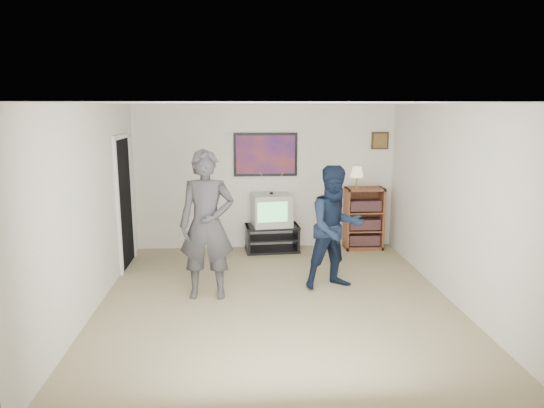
{
  "coord_description": "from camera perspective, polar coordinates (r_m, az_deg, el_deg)",
  "views": [
    {
      "loc": [
        -0.46,
        -5.86,
        2.47
      ],
      "look_at": [
        -0.01,
        0.65,
        1.15
      ],
      "focal_mm": 32.0,
      "sensor_mm": 36.0,
      "label": 1
    }
  ],
  "objects": [
    {
      "name": "doorway",
      "position": [
        7.8,
        -17.0,
        0.08
      ],
      "size": [
        0.03,
        0.85,
        2.0
      ],
      "primitive_type": "cube",
      "color": "black",
      "rests_on": "room_shell"
    },
    {
      "name": "person_short",
      "position": [
        6.64,
        7.47,
        -2.78
      ],
      "size": [
        0.96,
        0.83,
        1.7
      ],
      "primitive_type": "imported",
      "rotation": [
        0.0,
        0.0,
        0.25
      ],
      "color": "#111C31",
      "rests_on": "room_shell"
    },
    {
      "name": "media_stand",
      "position": [
        8.41,
        0.01,
        -4.02
      ],
      "size": [
        0.95,
        0.57,
        0.46
      ],
      "rotation": [
        0.0,
        0.0,
        0.07
      ],
      "color": "black",
      "rests_on": "room_shell"
    },
    {
      "name": "air_vent",
      "position": [
        8.35,
        -4.58,
        7.84
      ],
      "size": [
        0.28,
        0.02,
        0.14
      ],
      "primitive_type": "cube",
      "color": "white",
      "rests_on": "room_shell"
    },
    {
      "name": "person_tall",
      "position": [
        6.29,
        -7.67,
        -2.45
      ],
      "size": [
        0.72,
        0.49,
        1.94
      ],
      "primitive_type": "imported",
      "rotation": [
        0.0,
        0.0,
        -0.03
      ],
      "color": "#363639",
      "rests_on": "room_shell"
    },
    {
      "name": "table_lamp",
      "position": [
        8.46,
        9.94,
        3.11
      ],
      "size": [
        0.23,
        0.23,
        0.37
      ],
      "primitive_type": null,
      "color": "beige",
      "rests_on": "bookshelf"
    },
    {
      "name": "small_picture",
      "position": [
        8.71,
        12.59,
        7.29
      ],
      "size": [
        0.3,
        0.03,
        0.3
      ],
      "primitive_type": "cube",
      "color": "#3D2813",
      "rests_on": "room_shell"
    },
    {
      "name": "controller_right",
      "position": [
        6.79,
        7.38,
        -0.09
      ],
      "size": [
        0.04,
        0.12,
        0.04
      ],
      "primitive_type": "cube",
      "rotation": [
        0.0,
        0.0,
        -0.03
      ],
      "color": "white",
      "rests_on": "person_short"
    },
    {
      "name": "poster",
      "position": [
        8.38,
        -0.77,
        5.83
      ],
      "size": [
        1.1,
        0.03,
        0.75
      ],
      "primitive_type": "cube",
      "color": "black",
      "rests_on": "room_shell"
    },
    {
      "name": "bookshelf",
      "position": [
        8.64,
        10.73,
        -1.66
      ],
      "size": [
        0.66,
        0.38,
        1.08
      ],
      "primitive_type": null,
      "color": "#542E19",
      "rests_on": "room_shell"
    },
    {
      "name": "controller_left",
      "position": [
        6.45,
        -8.1,
        -0.05
      ],
      "size": [
        0.08,
        0.12,
        0.04
      ],
      "primitive_type": "cube",
      "rotation": [
        0.0,
        0.0,
        -0.36
      ],
      "color": "white",
      "rests_on": "person_tall"
    },
    {
      "name": "crt_television",
      "position": [
        8.29,
        -0.06,
        -0.68
      ],
      "size": [
        0.71,
        0.62,
        0.55
      ],
      "primitive_type": null,
      "rotation": [
        0.0,
        0.0,
        0.13
      ],
      "color": "#AEAEA8",
      "rests_on": "media_stand"
    },
    {
      "name": "room_shell",
      "position": [
        6.34,
        0.3,
        0.35
      ],
      "size": [
        4.51,
        5.0,
        2.51
      ],
      "color": "#887A56",
      "rests_on": "ground"
    }
  ]
}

